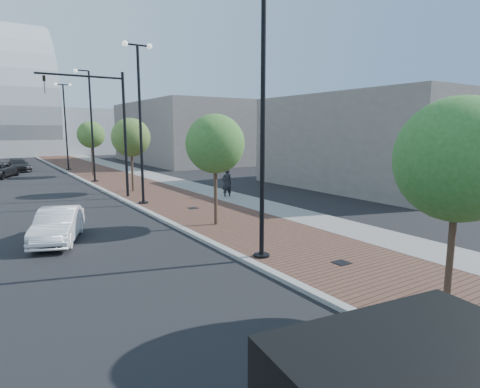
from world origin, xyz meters
TOP-DOWN VIEW (x-y plane):
  - sidewalk at (3.50, 40.00)m, footprint 7.00×140.00m
  - concrete_strip at (6.20, 40.00)m, footprint 2.40×140.00m
  - curb at (0.00, 40.00)m, footprint 0.30×140.00m
  - white_sedan at (-4.93, 16.27)m, footprint 2.73×4.32m
  - dark_car_far at (-4.03, 48.11)m, footprint 2.41×4.72m
  - pedestrian at (5.98, 21.32)m, footprint 0.74×0.50m
  - streetlight_1 at (0.49, 10.00)m, footprint 1.44×0.56m
  - streetlight_2 at (0.60, 22.00)m, footprint 1.72×0.56m
  - streetlight_3 at (0.49, 34.00)m, footprint 1.44×0.56m
  - streetlight_4 at (0.60, 46.00)m, footprint 1.72×0.56m
  - traffic_mast at (-0.30, 25.00)m, footprint 5.09×0.20m
  - tree_0 at (1.65, 4.02)m, footprint 2.79×2.79m
  - tree_1 at (1.65, 15.02)m, footprint 2.67×2.67m
  - tree_2 at (1.65, 27.02)m, footprint 2.69×2.69m
  - tree_3 at (1.65, 39.02)m, footprint 2.55×2.53m
  - convention_center at (-2.00, 85.00)m, footprint 50.00×30.00m
  - commercial_block_ne at (16.00, 50.00)m, footprint 12.00×22.00m
  - commercial_block_e at (18.00, 20.00)m, footprint 10.00×16.00m
  - utility_cover_1 at (2.40, 8.00)m, footprint 0.50×0.50m
  - utility_cover_2 at (2.40, 19.00)m, footprint 0.50×0.50m

SIDE VIEW (x-z plane):
  - sidewalk at x=3.50m, z-range 0.00..0.12m
  - concrete_strip at x=6.20m, z-range 0.00..0.13m
  - curb at x=0.00m, z-range 0.00..0.14m
  - utility_cover_1 at x=2.40m, z-range 0.12..0.14m
  - utility_cover_2 at x=2.40m, z-range 0.12..0.14m
  - dark_car_far at x=-4.03m, z-range 0.00..1.31m
  - white_sedan at x=-4.93m, z-range 0.00..1.35m
  - pedestrian at x=5.98m, z-range 0.00..2.00m
  - commercial_block_e at x=18.00m, z-range 0.00..7.00m
  - tree_0 at x=1.65m, z-range 1.20..6.40m
  - tree_1 at x=1.65m, z-range 1.23..6.39m
  - tree_2 at x=1.65m, z-range 1.27..6.51m
  - tree_3 at x=1.65m, z-range 1.33..6.57m
  - commercial_block_ne at x=16.00m, z-range 0.00..8.00m
  - streetlight_1 at x=0.49m, z-range -0.26..8.95m
  - streetlight_3 at x=0.49m, z-range -0.26..8.95m
  - streetlight_2 at x=0.60m, z-range 0.18..9.46m
  - streetlight_4 at x=0.60m, z-range 0.18..9.46m
  - traffic_mast at x=-0.30m, z-range 0.98..8.98m
  - convention_center at x=-2.00m, z-range -19.00..31.00m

